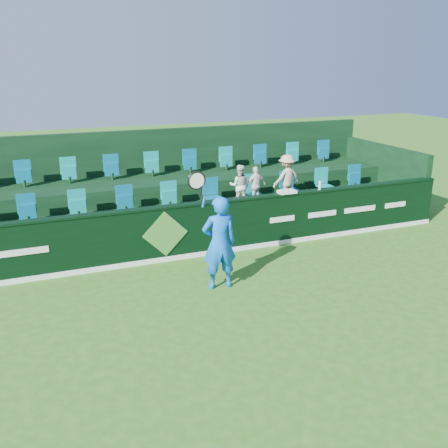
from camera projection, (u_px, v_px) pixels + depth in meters
name	position (u px, v px, depth m)	size (l,w,h in m)	color
ground	(228.00, 343.00, 8.49)	(60.00, 60.00, 0.00)	#316417
sponsor_hoarding	(164.00, 234.00, 11.80)	(16.00, 0.25, 1.35)	black
stand_tier_front	(153.00, 230.00, 12.86)	(16.00, 2.00, 0.80)	black
stand_tier_back	(137.00, 203.00, 14.46)	(16.00, 1.80, 1.30)	black
stand_rear	(132.00, 180.00, 14.67)	(16.00, 4.10, 2.60)	black
seat_row_front	(148.00, 201.00, 13.00)	(13.50, 0.50, 0.60)	#0C8C86
seat_row_back	(133.00, 168.00, 14.43)	(13.50, 0.50, 0.60)	#0C8C86
tennis_player	(219.00, 242.00, 10.27)	(1.10, 0.52, 2.60)	blue
spectator_left	(239.00, 186.00, 13.43)	(0.55, 0.43, 1.13)	silver
spectator_middle	(256.00, 185.00, 13.62)	(0.62, 0.26, 1.05)	white
spectator_right	(287.00, 178.00, 13.91)	(0.85, 0.49, 1.31)	#C5AF8B
towel	(287.00, 192.00, 12.74)	(0.45, 0.29, 0.07)	white
drinks_bottle	(320.00, 185.00, 13.06)	(0.07, 0.07, 0.23)	silver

